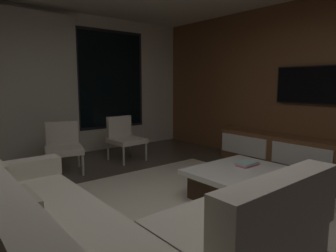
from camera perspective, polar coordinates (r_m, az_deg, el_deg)
The scene contains 11 objects.
floor at distance 3.01m, azimuth 1.62°, elevation -18.99°, with size 9.20×9.20×0.00m, color #473D33.
back_wall_with_window at distance 5.89m, azimuth -22.72°, elevation 7.23°, with size 6.60×0.30×2.70m.
media_wall at distance 5.22m, azimuth 28.20°, elevation 6.94°, with size 0.12×7.80×2.70m.
area_rug at distance 3.16m, azimuth 7.91°, elevation -17.54°, with size 3.20×3.80×0.01m, color beige.
sectional_couch at distance 2.28m, azimuth -13.03°, elevation -20.39°, with size 1.98×2.50×0.82m.
coffee_table at distance 3.67m, azimuth 15.05°, elevation -10.97°, with size 1.16×1.16×0.36m.
book_stack_on_coffee_table at distance 3.85m, azimuth 14.92°, elevation -7.00°, with size 0.30×0.18×0.05m.
accent_chair_near_window at distance 5.43m, azimuth -8.42°, elevation -1.89°, with size 0.57×0.59×0.78m.
accent_chair_by_curtain at distance 4.90m, azimuth -19.42°, elevation -3.34°, with size 0.67×0.68×0.78m.
media_console at distance 5.10m, azimuth 25.58°, elevation -5.34°, with size 0.46×3.10×0.52m.
mounted_tv at distance 5.23m, azimuth 25.20°, elevation 7.13°, with size 0.05×1.03×0.60m.
Camera 1 is at (-1.75, -2.02, 1.37)m, focal length 31.83 mm.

